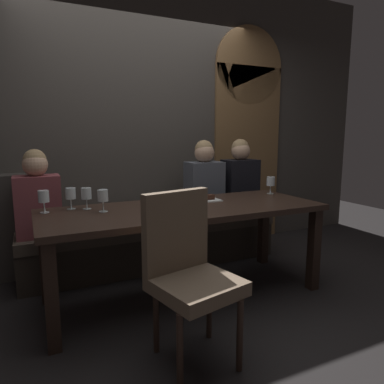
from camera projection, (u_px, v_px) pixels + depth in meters
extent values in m
plane|color=black|center=(185.00, 295.00, 2.90)|extent=(9.00, 9.00, 0.00)
cube|color=#423D38|center=(138.00, 115.00, 3.74)|extent=(6.00, 0.12, 3.00)
cube|color=brown|center=(247.00, 155.00, 4.32)|extent=(0.90, 0.05, 2.10)
cylinder|color=brown|center=(249.00, 66.00, 4.15)|extent=(0.90, 0.05, 0.90)
cube|color=black|center=(51.00, 297.00, 2.10)|extent=(0.08, 0.08, 0.69)
cube|color=black|center=(314.00, 249.00, 2.96)|extent=(0.08, 0.08, 0.69)
cube|color=black|center=(45.00, 260.00, 2.72)|extent=(0.08, 0.08, 0.69)
cube|color=black|center=(263.00, 229.00, 3.59)|extent=(0.08, 0.08, 0.69)
cube|color=#302119|center=(185.00, 210.00, 2.78)|extent=(2.20, 0.84, 0.04)
cube|color=#312A23|center=(156.00, 249.00, 3.49)|extent=(2.50, 0.40, 0.35)
cube|color=#473D33|center=(156.00, 227.00, 3.46)|extent=(2.50, 0.44, 0.10)
cylinder|color=#302119|center=(180.00, 352.00, 1.79)|extent=(0.04, 0.04, 0.42)
cylinder|color=#302119|center=(240.00, 335.00, 1.94)|extent=(0.04, 0.04, 0.42)
cylinder|color=#302119|center=(156.00, 319.00, 2.11)|extent=(0.04, 0.04, 0.42)
cylinder|color=#302119|center=(209.00, 307.00, 2.26)|extent=(0.04, 0.04, 0.42)
cube|color=brown|center=(196.00, 286.00, 1.99)|extent=(0.53, 0.53, 0.08)
cube|color=brown|center=(176.00, 231.00, 2.09)|extent=(0.44, 0.16, 0.48)
cube|color=brown|center=(38.00, 206.00, 2.95)|extent=(0.36, 0.24, 0.52)
sphere|color=tan|center=(35.00, 165.00, 2.90)|extent=(0.20, 0.20, 0.20)
sphere|color=#9E7F56|center=(35.00, 160.00, 2.90)|extent=(0.18, 0.18, 0.18)
cube|color=#4C515B|center=(204.00, 190.00, 3.60)|extent=(0.36, 0.24, 0.58)
sphere|color=tan|center=(204.00, 153.00, 3.54)|extent=(0.20, 0.20, 0.20)
sphere|color=#9E7F56|center=(204.00, 149.00, 3.54)|extent=(0.18, 0.18, 0.18)
cube|color=black|center=(240.00, 187.00, 3.80)|extent=(0.36, 0.24, 0.59)
sphere|color=tan|center=(241.00, 151.00, 3.74)|extent=(0.20, 0.20, 0.20)
sphere|color=#9E7F56|center=(240.00, 148.00, 3.74)|extent=(0.18, 0.18, 0.18)
cylinder|color=silver|center=(87.00, 209.00, 2.69)|extent=(0.06, 0.06, 0.00)
cylinder|color=silver|center=(87.00, 204.00, 2.69)|extent=(0.01, 0.01, 0.07)
cylinder|color=silver|center=(86.00, 193.00, 2.67)|extent=(0.08, 0.08, 0.08)
cylinder|color=silver|center=(270.00, 193.00, 3.38)|extent=(0.06, 0.06, 0.00)
cylinder|color=silver|center=(270.00, 189.00, 3.38)|extent=(0.01, 0.01, 0.07)
cylinder|color=silver|center=(271.00, 181.00, 3.36)|extent=(0.08, 0.08, 0.08)
cylinder|color=maroon|center=(271.00, 183.00, 3.37)|extent=(0.07, 0.07, 0.03)
cylinder|color=silver|center=(71.00, 209.00, 2.69)|extent=(0.06, 0.06, 0.00)
cylinder|color=silver|center=(71.00, 204.00, 2.69)|extent=(0.01, 0.01, 0.07)
cylinder|color=silver|center=(71.00, 193.00, 2.67)|extent=(0.08, 0.08, 0.08)
cylinder|color=gold|center=(71.00, 196.00, 2.68)|extent=(0.07, 0.07, 0.04)
cylinder|color=silver|center=(103.00, 211.00, 2.60)|extent=(0.06, 0.06, 0.00)
cylinder|color=silver|center=(103.00, 206.00, 2.59)|extent=(0.01, 0.01, 0.07)
cylinder|color=silver|center=(103.00, 195.00, 2.58)|extent=(0.08, 0.08, 0.08)
cylinder|color=silver|center=(45.00, 212.00, 2.57)|extent=(0.06, 0.06, 0.00)
cylinder|color=silver|center=(44.00, 207.00, 2.56)|extent=(0.01, 0.01, 0.07)
cylinder|color=silver|center=(44.00, 196.00, 2.55)|extent=(0.08, 0.08, 0.08)
cylinder|color=gold|center=(44.00, 199.00, 2.55)|extent=(0.07, 0.07, 0.04)
cylinder|color=white|center=(182.00, 204.00, 2.88)|extent=(0.12, 0.12, 0.01)
cylinder|color=white|center=(182.00, 200.00, 2.87)|extent=(0.06, 0.06, 0.06)
cylinder|color=brown|center=(182.00, 197.00, 2.87)|extent=(0.05, 0.05, 0.01)
cube|color=white|center=(208.00, 200.00, 3.04)|extent=(0.19, 0.19, 0.01)
cube|color=#381E14|center=(209.00, 197.00, 3.04)|extent=(0.08, 0.06, 0.04)
cube|color=silver|center=(193.00, 202.00, 2.98)|extent=(0.05, 0.17, 0.01)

